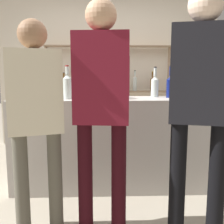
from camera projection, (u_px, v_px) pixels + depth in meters
The scene contains 16 objects.
ground_plane at pixel (112, 186), 2.88m from camera, with size 16.00×16.00×0.00m, color #B2A893.
bar_counter at pixel (112, 143), 2.81m from camera, with size 2.07×0.50×0.97m, color #B7B2AD.
back_wall at pixel (108, 63), 4.50m from camera, with size 3.67×0.12×2.80m, color beige.
back_shelf at pixel (108, 80), 4.36m from camera, with size 2.09×0.18×1.67m.
counter_bottle_0 at pixel (44, 85), 2.74m from camera, with size 0.09×0.09×0.36m.
counter_bottle_1 at pixel (200, 84), 2.71m from camera, with size 0.08×0.08×0.37m.
counter_bottle_2 at pixel (68, 86), 2.65m from camera, with size 0.09×0.09×0.34m.
counter_bottle_3 at pixel (170, 86), 2.78m from camera, with size 0.08×0.08×0.34m.
counter_bottle_4 at pixel (155, 86), 2.86m from camera, with size 0.08×0.08×0.33m.
counter_bottle_5 at pixel (180, 86), 2.68m from camera, with size 0.09×0.09×0.32m.
ice_bucket at pixel (103, 88), 2.70m from camera, with size 0.23×0.23×0.21m.
cork_jar at pixel (61, 90), 2.82m from camera, with size 0.11×0.11×0.15m.
customer_center at pixel (101, 97), 1.96m from camera, with size 0.43×0.23×1.76m.
server_behind_counter at pixel (114, 90), 3.50m from camera, with size 0.42×0.24×1.67m.
customer_right at pixel (201, 96), 1.85m from camera, with size 0.47×0.30×1.80m.
customer_left at pixel (36, 110), 1.95m from camera, with size 0.43×0.28×1.61m.
Camera 1 is at (-0.10, -2.72, 1.23)m, focal length 42.00 mm.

